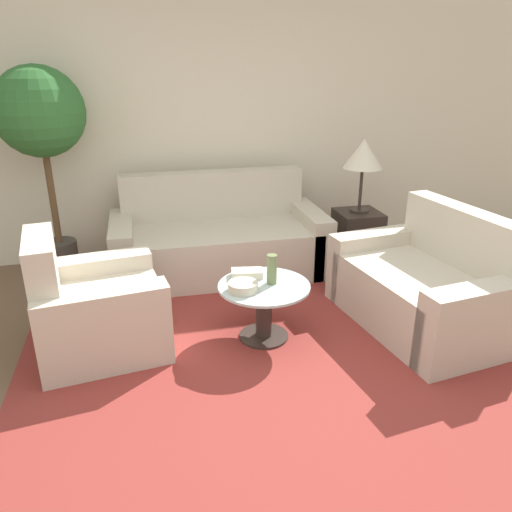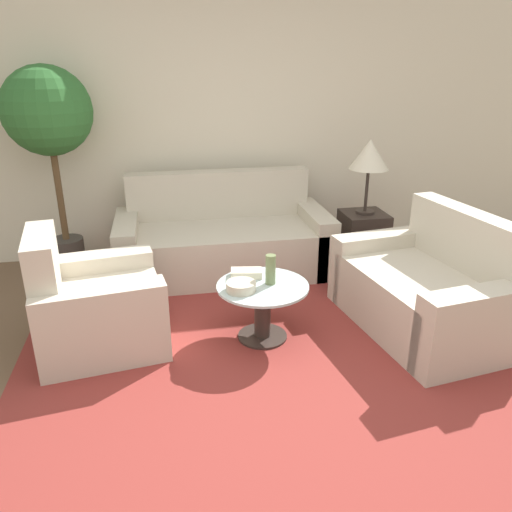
{
  "view_description": "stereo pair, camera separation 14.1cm",
  "coord_description": "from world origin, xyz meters",
  "px_view_note": "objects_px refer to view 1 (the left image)",
  "views": [
    {
      "loc": [
        -0.66,
        -2.27,
        1.92
      ],
      "look_at": [
        0.13,
        1.08,
        0.55
      ],
      "focal_mm": 35.0,
      "sensor_mm": 36.0,
      "label": 1
    },
    {
      "loc": [
        -0.53,
        -2.3,
        1.92
      ],
      "look_at": [
        0.13,
        1.08,
        0.55
      ],
      "focal_mm": 35.0,
      "sensor_mm": 36.0,
      "label": 2
    }
  ],
  "objects_px": {
    "loveseat": "(428,288)",
    "sofa_main": "(218,241)",
    "bowl": "(243,287)",
    "armchair": "(92,312)",
    "coffee_table": "(264,304)",
    "table_lamp": "(363,155)",
    "book_stack": "(247,273)",
    "vase": "(272,269)",
    "potted_plant": "(41,122)"
  },
  "relations": [
    {
      "from": "loveseat",
      "to": "potted_plant",
      "type": "xyz_separation_m",
      "value": [
        -2.86,
        1.62,
        1.12
      ]
    },
    {
      "from": "sofa_main",
      "to": "bowl",
      "type": "relative_size",
      "value": 9.54
    },
    {
      "from": "vase",
      "to": "armchair",
      "type": "bearing_deg",
      "value": 174.33
    },
    {
      "from": "sofa_main",
      "to": "book_stack",
      "type": "xyz_separation_m",
      "value": [
        0.02,
        -1.19,
        0.16
      ]
    },
    {
      "from": "loveseat",
      "to": "sofa_main",
      "type": "bearing_deg",
      "value": -143.56
    },
    {
      "from": "coffee_table",
      "to": "book_stack",
      "type": "distance_m",
      "value": 0.26
    },
    {
      "from": "coffee_table",
      "to": "sofa_main",
      "type": "bearing_deg",
      "value": 94.68
    },
    {
      "from": "armchair",
      "to": "vase",
      "type": "bearing_deg",
      "value": -104.15
    },
    {
      "from": "sofa_main",
      "to": "loveseat",
      "type": "distance_m",
      "value": 1.98
    },
    {
      "from": "table_lamp",
      "to": "book_stack",
      "type": "height_order",
      "value": "table_lamp"
    },
    {
      "from": "armchair",
      "to": "bowl",
      "type": "height_order",
      "value": "armchair"
    },
    {
      "from": "sofa_main",
      "to": "potted_plant",
      "type": "distance_m",
      "value": 1.86
    },
    {
      "from": "bowl",
      "to": "loveseat",
      "type": "bearing_deg",
      "value": 0.26
    },
    {
      "from": "vase",
      "to": "book_stack",
      "type": "distance_m",
      "value": 0.23
    },
    {
      "from": "vase",
      "to": "book_stack",
      "type": "height_order",
      "value": "vase"
    },
    {
      "from": "bowl",
      "to": "potted_plant",
      "type": "bearing_deg",
      "value": 130.93
    },
    {
      "from": "loveseat",
      "to": "bowl",
      "type": "relative_size",
      "value": 7.09
    },
    {
      "from": "loveseat",
      "to": "vase",
      "type": "xyz_separation_m",
      "value": [
        -1.22,
        0.07,
        0.25
      ]
    },
    {
      "from": "sofa_main",
      "to": "book_stack",
      "type": "height_order",
      "value": "sofa_main"
    },
    {
      "from": "armchair",
      "to": "book_stack",
      "type": "distance_m",
      "value": 1.12
    },
    {
      "from": "table_lamp",
      "to": "potted_plant",
      "type": "bearing_deg",
      "value": 172.44
    },
    {
      "from": "armchair",
      "to": "potted_plant",
      "type": "relative_size",
      "value": 0.5
    },
    {
      "from": "armchair",
      "to": "vase",
      "type": "height_order",
      "value": "armchair"
    },
    {
      "from": "armchair",
      "to": "book_stack",
      "type": "xyz_separation_m",
      "value": [
        1.11,
        0.03,
        0.17
      ]
    },
    {
      "from": "armchair",
      "to": "book_stack",
      "type": "bearing_deg",
      "value": -96.97
    },
    {
      "from": "potted_plant",
      "to": "vase",
      "type": "relative_size",
      "value": 8.65
    },
    {
      "from": "sofa_main",
      "to": "vase",
      "type": "height_order",
      "value": "sofa_main"
    },
    {
      "from": "armchair",
      "to": "coffee_table",
      "type": "xyz_separation_m",
      "value": [
        1.2,
        -0.14,
        -0.01
      ]
    },
    {
      "from": "coffee_table",
      "to": "table_lamp",
      "type": "distance_m",
      "value": 1.9
    },
    {
      "from": "sofa_main",
      "to": "armchair",
      "type": "bearing_deg",
      "value": -131.78
    },
    {
      "from": "table_lamp",
      "to": "sofa_main",
      "type": "bearing_deg",
      "value": 173.08
    },
    {
      "from": "vase",
      "to": "coffee_table",
      "type": "bearing_deg",
      "value": -167.36
    },
    {
      "from": "coffee_table",
      "to": "table_lamp",
      "type": "height_order",
      "value": "table_lamp"
    },
    {
      "from": "loveseat",
      "to": "potted_plant",
      "type": "height_order",
      "value": "potted_plant"
    },
    {
      "from": "loveseat",
      "to": "vase",
      "type": "bearing_deg",
      "value": -101.46
    },
    {
      "from": "coffee_table",
      "to": "potted_plant",
      "type": "height_order",
      "value": "potted_plant"
    },
    {
      "from": "coffee_table",
      "to": "book_stack",
      "type": "bearing_deg",
      "value": 117.7
    },
    {
      "from": "loveseat",
      "to": "book_stack",
      "type": "xyz_separation_m",
      "value": [
        -1.37,
        0.22,
        0.16
      ]
    },
    {
      "from": "table_lamp",
      "to": "vase",
      "type": "xyz_separation_m",
      "value": [
        -1.19,
        -1.18,
        -0.55
      ]
    },
    {
      "from": "bowl",
      "to": "armchair",
      "type": "bearing_deg",
      "value": 168.95
    },
    {
      "from": "potted_plant",
      "to": "vase",
      "type": "bearing_deg",
      "value": -43.47
    },
    {
      "from": "sofa_main",
      "to": "coffee_table",
      "type": "height_order",
      "value": "sofa_main"
    },
    {
      "from": "armchair",
      "to": "table_lamp",
      "type": "xyz_separation_m",
      "value": [
        2.44,
        1.05,
        0.8
      ]
    },
    {
      "from": "bowl",
      "to": "vase",
      "type": "bearing_deg",
      "value": 18.87
    },
    {
      "from": "potted_plant",
      "to": "coffee_table",
      "type": "bearing_deg",
      "value": -44.77
    },
    {
      "from": "sofa_main",
      "to": "book_stack",
      "type": "bearing_deg",
      "value": -88.89
    },
    {
      "from": "loveseat",
      "to": "bowl",
      "type": "bearing_deg",
      "value": -97.91
    },
    {
      "from": "potted_plant",
      "to": "book_stack",
      "type": "xyz_separation_m",
      "value": [
        1.49,
        -1.4,
        -0.96
      ]
    },
    {
      "from": "sofa_main",
      "to": "loveseat",
      "type": "relative_size",
      "value": 1.35
    },
    {
      "from": "coffee_table",
      "to": "vase",
      "type": "height_order",
      "value": "vase"
    }
  ]
}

